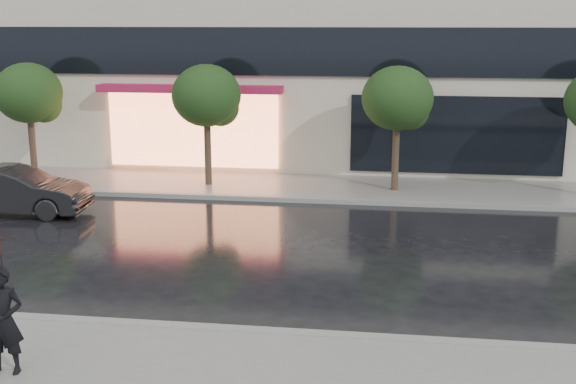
# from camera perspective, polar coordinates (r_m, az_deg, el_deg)

# --- Properties ---
(ground) EXTENTS (120.00, 120.00, 0.00)m
(ground) POSITION_cam_1_polar(r_m,az_deg,el_deg) (13.74, -4.17, -9.45)
(ground) COLOR black
(ground) RESTS_ON ground
(sidewalk_far) EXTENTS (60.00, 3.50, 0.12)m
(sidewalk_far) POSITION_cam_1_polar(r_m,az_deg,el_deg) (23.39, 1.02, 0.41)
(sidewalk_far) COLOR slate
(sidewalk_far) RESTS_ON ground
(curb_near) EXTENTS (60.00, 0.25, 0.14)m
(curb_near) POSITION_cam_1_polar(r_m,az_deg,el_deg) (12.82, -5.12, -10.87)
(curb_near) COLOR gray
(curb_near) RESTS_ON ground
(curb_far) EXTENTS (60.00, 0.25, 0.14)m
(curb_far) POSITION_cam_1_polar(r_m,az_deg,el_deg) (21.69, 0.47, -0.60)
(curb_far) COLOR gray
(curb_far) RESTS_ON ground
(tree_far_west) EXTENTS (2.20, 2.20, 3.99)m
(tree_far_west) POSITION_cam_1_polar(r_m,az_deg,el_deg) (25.36, -19.67, 7.21)
(tree_far_west) COLOR #33261C
(tree_far_west) RESTS_ON ground
(tree_mid_west) EXTENTS (2.20, 2.20, 3.99)m
(tree_mid_west) POSITION_cam_1_polar(r_m,az_deg,el_deg) (23.23, -6.30, 7.40)
(tree_mid_west) COLOR #33261C
(tree_mid_west) RESTS_ON ground
(tree_mid_east) EXTENTS (2.20, 2.20, 3.99)m
(tree_mid_east) POSITION_cam_1_polar(r_m,az_deg,el_deg) (22.53, 8.79, 7.14)
(tree_mid_east) COLOR #33261C
(tree_mid_east) RESTS_ON ground
(parked_car) EXTENTS (4.17, 1.67, 1.35)m
(parked_car) POSITION_cam_1_polar(r_m,az_deg,el_deg) (21.56, -20.81, 0.07)
(parked_car) COLOR black
(parked_car) RESTS_ON ground
(pedestrian_with_umbrella) EXTENTS (0.89, 0.90, 2.25)m
(pedestrian_with_umbrella) POSITION_cam_1_polar(r_m,az_deg,el_deg) (11.54, -21.68, -6.86)
(pedestrian_with_umbrella) COLOR black
(pedestrian_with_umbrella) RESTS_ON sidewalk_near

